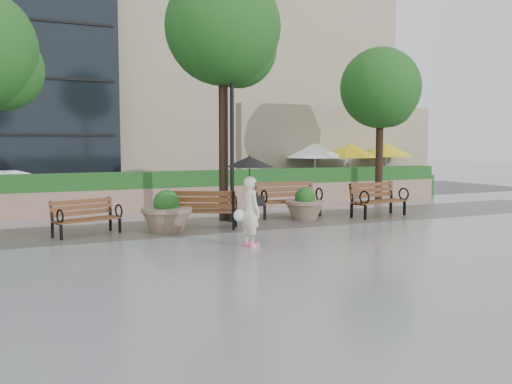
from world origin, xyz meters
name	(u,v)px	position (x,y,z in m)	size (l,w,h in m)	color
ground	(231,244)	(0.00, 0.00, 0.00)	(100.00, 100.00, 0.00)	gray
cobble_strip	(190,226)	(0.00, 3.00, 0.01)	(28.00, 3.20, 0.01)	#383330
hedge_wall	(153,192)	(0.00, 7.00, 0.66)	(24.00, 0.80, 1.35)	#A17968
cafe_wall	(338,150)	(9.50, 10.00, 2.00)	(10.00, 0.60, 4.00)	tan
cafe_hedge	(357,187)	(9.00, 7.80, 0.45)	(8.00, 0.50, 0.90)	#1C541E
asphalt_street	(128,200)	(0.00, 11.00, 0.00)	(40.00, 7.00, 0.00)	black
bldg_stone	(237,25)	(10.00, 23.00, 10.00)	(18.00, 10.00, 20.00)	tan
bench_1	(87,225)	(-2.87, 2.61, 0.27)	(1.80, 1.20, 0.91)	brown
bench_2	(201,217)	(0.14, 2.50, 0.31)	(2.09, 1.64, 1.06)	brown
bench_3	(288,207)	(3.46, 3.62, 0.33)	(2.07, 0.82, 1.10)	brown
bench_4	(378,207)	(6.10, 2.49, 0.32)	(2.11, 1.21, 1.07)	brown
planter_left	(167,216)	(-0.89, 2.27, 0.44)	(1.34, 1.34, 1.12)	#7F6B56
planter_right	(305,207)	(3.63, 2.88, 0.39)	(1.19, 1.19, 1.00)	#7F6B56
lamppost	(232,157)	(1.44, 3.39, 1.93)	(0.28, 0.28, 4.35)	black
tree_1	(227,34)	(1.46, 3.80, 5.57)	(3.50, 3.41, 7.43)	black
tree_2	(382,92)	(8.70, 5.79, 4.29)	(3.21, 3.07, 5.95)	black
patio_umb_white	(315,151)	(7.48, 8.72, 1.99)	(2.50, 2.50, 2.30)	black
patio_umb_yellow_a	(350,151)	(9.02, 8.37, 1.99)	(2.50, 2.50, 2.30)	black
patio_umb_yellow_b	(386,150)	(11.37, 8.94, 1.99)	(2.50, 2.50, 2.30)	black
car_right	(21,188)	(-4.03, 10.61, 0.66)	(1.39, 3.98, 1.31)	white
pedestrian	(250,192)	(0.27, -0.46, 1.24)	(1.11, 1.11, 2.04)	#EEE7C8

